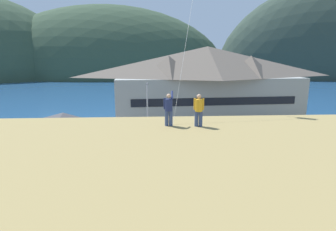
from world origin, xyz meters
name	(u,v)px	position (x,y,z in m)	size (l,w,h in m)	color
ground_plane	(174,180)	(0.00, 0.00, 0.00)	(600.00, 600.00, 0.00)	#66604C
parking_lot_pad	(170,157)	(0.00, 5.00, 0.05)	(40.00, 20.00, 0.10)	slate
bay_water	(159,90)	(0.00, 60.00, 0.01)	(360.00, 84.00, 0.03)	navy
far_hill_east_peak	(107,77)	(-25.19, 116.88, 0.00)	(121.55, 56.83, 68.93)	#334733
far_hill_center_saddle	(336,77)	(89.16, 108.26, 0.00)	(121.63, 47.80, 90.72)	#2D3D33
harbor_lodge	(207,82)	(6.80, 21.21, 6.13)	(30.27, 13.16, 11.55)	#999E99
storage_shed_near_lot	(65,136)	(-10.14, 4.73, 2.51)	(8.34, 5.41, 4.84)	beige
storage_shed_waterside	(140,102)	(-3.84, 23.73, 2.61)	(5.35, 5.51, 5.02)	beige
wharf_dock	(144,105)	(-3.56, 33.74, 0.35)	(3.20, 12.63, 0.70)	#70604C
moored_boat_wharfside	(129,102)	(-6.82, 35.30, 0.72)	(2.30, 6.00, 2.16)	navy
parked_car_mid_row_center	(136,147)	(-3.39, 5.34, 1.06)	(4.32, 2.29, 1.82)	slate
parked_car_lone_by_shed	(164,171)	(-0.79, -0.48, 1.06)	(4.36, 2.38, 1.82)	#B28923
parked_car_front_row_red	(285,163)	(9.68, 0.61, 1.06)	(4.22, 2.10, 1.82)	black
parked_car_back_row_right	(274,138)	(11.88, 7.46, 1.06)	(4.21, 2.08, 1.82)	slate
parking_light_pole	(147,108)	(-2.33, 10.56, 4.08)	(0.24, 0.78, 6.89)	#ADADB2
person_kite_flyer	(169,108)	(-0.77, -6.39, 7.30)	(0.54, 0.65, 1.86)	#384770
person_companion	(199,109)	(0.81, -6.61, 7.28)	(0.54, 0.40, 1.74)	#384770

